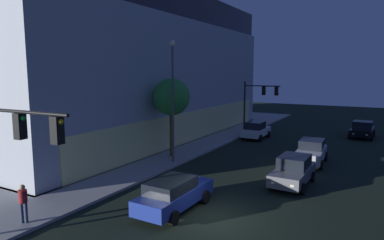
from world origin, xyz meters
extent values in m
plane|color=black|center=(0.00, 0.00, 0.00)|extent=(120.00, 120.00, 0.00)
cube|color=#4C4C51|center=(14.62, 22.12, 0.07)|extent=(34.45, 25.96, 0.15)
cube|color=#F3F096|center=(14.62, 9.54, 1.56)|extent=(30.65, 0.60, 2.82)
cube|color=#A1AAB3|center=(14.62, 22.12, 5.80)|extent=(34.05, 25.56, 11.29)
cube|color=#2B2A33|center=(14.62, 22.12, 12.82)|extent=(33.37, 25.05, 2.76)
cylinder|color=black|center=(-6.33, 4.62, 5.31)|extent=(0.30, 5.12, 0.12)
cube|color=black|center=(-6.33, 4.36, 4.81)|extent=(0.33, 0.33, 0.90)
sphere|color=green|center=(-6.32, 4.18, 5.09)|extent=(0.18, 0.18, 0.18)
cube|color=black|center=(-6.26, 2.57, 4.81)|extent=(0.33, 0.33, 0.90)
sphere|color=yellow|center=(-6.26, 2.39, 5.09)|extent=(0.18, 0.18, 0.18)
cylinder|color=black|center=(21.55, 6.71, 2.91)|extent=(0.18, 0.18, 5.52)
cylinder|color=black|center=(21.48, 4.79, 5.23)|extent=(0.25, 3.85, 0.12)
cube|color=black|center=(21.48, 4.60, 4.73)|extent=(0.33, 0.33, 0.90)
sphere|color=green|center=(21.47, 4.42, 4.73)|extent=(0.18, 0.18, 0.18)
cube|color=black|center=(21.43, 3.25, 4.73)|extent=(0.33, 0.33, 0.90)
sphere|color=red|center=(21.42, 3.07, 4.45)|extent=(0.18, 0.18, 0.18)
cylinder|color=#505050|center=(7.14, 6.74, 4.33)|extent=(0.16, 0.16, 8.36)
sphere|color=#F9EFC6|center=(7.14, 6.74, 8.66)|extent=(0.44, 0.44, 0.44)
cylinder|color=brown|center=(8.56, 7.76, 1.89)|extent=(0.34, 0.34, 3.49)
sphere|color=#2D8836|center=(8.56, 7.76, 4.77)|extent=(2.84, 2.84, 2.84)
cylinder|color=#2D3851|center=(-4.71, 6.77, 0.61)|extent=(0.14, 0.14, 0.92)
cylinder|color=#2D3851|center=(-4.81, 6.92, 0.61)|extent=(0.14, 0.14, 0.92)
cylinder|color=maroon|center=(-4.76, 6.84, 1.35)|extent=(0.36, 0.36, 0.56)
sphere|color=tan|center=(-4.76, 6.84, 1.75)|extent=(0.24, 0.24, 0.24)
cube|color=navy|center=(-0.03, 2.08, 0.69)|extent=(4.78, 1.82, 0.71)
cube|color=black|center=(-0.39, 2.09, 1.33)|extent=(2.52, 1.61, 0.57)
cube|color=#F9F4CC|center=(2.30, 2.58, 0.69)|extent=(0.12, 0.20, 0.12)
cube|color=#F9F4CC|center=(2.29, 1.53, 0.69)|extent=(0.12, 0.20, 0.12)
cylinder|color=black|center=(1.45, 2.94, 0.34)|extent=(0.68, 0.25, 0.67)
cylinder|color=black|center=(1.43, 1.19, 0.34)|extent=(0.68, 0.25, 0.67)
cylinder|color=black|center=(-1.49, 2.98, 0.34)|extent=(0.68, 0.25, 0.67)
cylinder|color=black|center=(-1.52, 1.23, 0.34)|extent=(0.68, 0.25, 0.67)
cube|color=slate|center=(6.51, -2.01, 0.66)|extent=(4.34, 1.86, 0.68)
cube|color=black|center=(6.84, -2.02, 1.35)|extent=(2.21, 1.64, 0.70)
cube|color=#F9F4CC|center=(4.40, -2.50, 0.66)|extent=(0.12, 0.20, 0.12)
cube|color=#F9F4CC|center=(4.42, -1.44, 0.66)|extent=(0.12, 0.20, 0.12)
cylinder|color=black|center=(5.16, -2.87, 0.32)|extent=(0.64, 0.25, 0.63)
cylinder|color=black|center=(5.20, -1.10, 0.32)|extent=(0.64, 0.25, 0.63)
cylinder|color=black|center=(7.83, -2.93, 0.32)|extent=(0.64, 0.25, 0.63)
cylinder|color=black|center=(7.86, -1.16, 0.32)|extent=(0.64, 0.25, 0.63)
cube|color=#B7BABF|center=(12.16, -2.02, 0.70)|extent=(4.45, 1.95, 0.74)
cube|color=black|center=(12.49, -2.01, 1.39)|extent=(2.21, 1.68, 0.64)
cube|color=#F9F4CC|center=(10.05, -2.64, 0.70)|extent=(0.13, 0.20, 0.12)
cube|color=#F9F4CC|center=(10.00, -1.58, 0.70)|extent=(0.13, 0.20, 0.12)
cylinder|color=black|center=(10.84, -2.97, 0.33)|extent=(0.66, 0.27, 0.66)
cylinder|color=black|center=(10.77, -1.19, 0.33)|extent=(0.66, 0.27, 0.66)
cylinder|color=black|center=(13.56, -2.85, 0.33)|extent=(0.66, 0.27, 0.66)
cylinder|color=black|center=(13.48, -1.08, 0.33)|extent=(0.66, 0.27, 0.66)
cube|color=silver|center=(19.42, 4.61, 0.69)|extent=(4.12, 1.84, 0.70)
cube|color=black|center=(19.11, 4.62, 1.39)|extent=(2.02, 1.62, 0.70)
cube|color=#F9F4CC|center=(21.42, 5.09, 0.69)|extent=(0.12, 0.20, 0.12)
cube|color=#F9F4CC|center=(21.39, 4.04, 0.69)|extent=(0.12, 0.20, 0.12)
cylinder|color=black|center=(20.70, 5.46, 0.34)|extent=(0.68, 0.26, 0.68)
cylinder|color=black|center=(20.66, 3.71, 0.34)|extent=(0.68, 0.26, 0.68)
cylinder|color=black|center=(18.17, 5.51, 0.34)|extent=(0.68, 0.26, 0.68)
cylinder|color=black|center=(18.13, 3.76, 0.34)|extent=(0.68, 0.26, 0.68)
cube|color=black|center=(25.12, -4.70, 0.66)|extent=(4.19, 2.15, 0.64)
cube|color=black|center=(25.43, -4.71, 1.32)|extent=(1.93, 1.86, 0.69)
cube|color=#F9F4CC|center=(23.09, -5.22, 0.66)|extent=(0.13, 0.20, 0.12)
cube|color=#F9F4CC|center=(23.14, -4.03, 0.66)|extent=(0.13, 0.20, 0.12)
cylinder|color=black|center=(23.81, -5.65, 0.34)|extent=(0.68, 0.27, 0.67)
cylinder|color=black|center=(23.88, -3.66, 0.34)|extent=(0.68, 0.27, 0.67)
cylinder|color=black|center=(26.36, -5.75, 0.34)|extent=(0.68, 0.27, 0.67)
cylinder|color=black|center=(26.44, -3.75, 0.34)|extent=(0.68, 0.27, 0.67)
camera|label=1|loc=(-13.56, -6.45, 6.64)|focal=32.15mm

